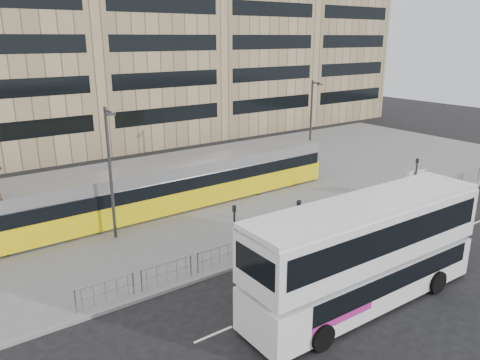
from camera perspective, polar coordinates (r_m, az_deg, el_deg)
ground at (r=28.00m, az=9.70°, el=-7.20°), size 120.00×120.00×0.00m
plaza at (r=36.72m, az=-3.70°, el=-0.91°), size 64.00×24.00×0.15m
kerb at (r=28.00m, az=9.63°, el=-7.03°), size 64.00×0.25×0.17m
building_row at (r=55.65m, az=-15.56°, el=18.05°), size 70.40×18.40×31.20m
pedestrian_barrier at (r=29.30m, az=11.86°, el=-4.12°), size 32.07×0.07×1.10m
road_markings at (r=26.40m, az=17.51°, el=-9.33°), size 62.00×0.12×0.01m
double_decker_bus at (r=21.13m, az=15.09°, el=-8.18°), size 12.05×3.29×4.80m
tram at (r=31.52m, az=-9.20°, el=-1.01°), size 26.65×2.89×3.14m
station_sign at (r=35.59m, az=20.66°, el=0.07°), size 1.88×0.33×2.17m
ad_panel at (r=32.02m, az=13.67°, el=-2.44°), size 0.73×0.25×1.40m
pedestrian at (r=28.75m, az=7.20°, el=-4.12°), size 0.44×0.67×1.83m
traffic_light_west at (r=24.02m, az=-0.69°, el=-5.63°), size 0.17×0.20×3.10m
traffic_light_east at (r=35.22m, az=20.65°, el=0.69°), size 0.21×0.24×3.10m
lamp_post_west at (r=27.11m, az=-15.52°, el=1.35°), size 0.45×1.04×7.64m
lamp_post_east at (r=40.94m, az=8.69°, el=7.04°), size 0.45×1.04×7.75m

